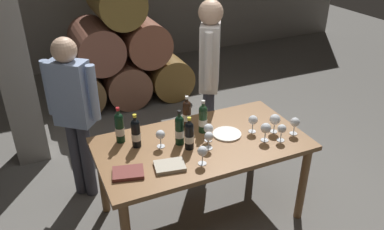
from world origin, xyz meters
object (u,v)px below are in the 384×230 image
(wine_bottle_2, at_px, (187,113))
(wine_glass_6, at_px, (202,152))
(dining_table, at_px, (202,151))
(wine_glass_4, at_px, (253,120))
(wine_glass_5, at_px, (282,129))
(tasting_notebook, at_px, (128,173))
(wine_glass_3, at_px, (266,129))
(wine_glass_2, at_px, (209,129))
(wine_bottle_0, at_px, (189,135))
(taster_seated_left, at_px, (74,108))
(wine_glass_1, at_px, (275,120))
(serving_plate, at_px, (227,134))
(leather_ledger, at_px, (170,166))
(wine_glass_8, at_px, (295,123))
(sommelier_presenting, at_px, (209,70))
(wine_bottle_1, at_px, (180,130))
(wine_glass_7, at_px, (209,137))
(wine_bottle_4, at_px, (120,127))
(wine_bottle_5, at_px, (136,133))
(wine_glass_0, at_px, (160,135))
(wine_bottle_3, at_px, (203,118))

(wine_bottle_2, xyz_separation_m, wine_glass_6, (-0.12, -0.56, -0.02))
(dining_table, xyz_separation_m, wine_glass_4, (0.46, -0.03, 0.20))
(wine_glass_5, height_order, tasting_notebook, wine_glass_5)
(wine_glass_3, height_order, wine_glass_5, wine_glass_3)
(wine_glass_2, bearing_deg, wine_glass_3, -23.97)
(wine_bottle_0, xyz_separation_m, wine_glass_4, (0.59, 0.01, -0.01))
(wine_bottle_2, xyz_separation_m, taster_seated_left, (-0.88, 0.43, 0.04))
(wine_glass_1, relative_size, taster_seated_left, 0.11)
(serving_plate, bearing_deg, taster_seated_left, 147.95)
(wine_bottle_2, relative_size, leather_ledger, 1.30)
(wine_bottle_2, distance_m, wine_glass_1, 0.74)
(dining_table, xyz_separation_m, leather_ledger, (-0.37, -0.22, 0.11))
(wine_glass_8, bearing_deg, wine_glass_5, -165.31)
(wine_glass_1, distance_m, tasting_notebook, 1.30)
(taster_seated_left, bearing_deg, dining_table, -39.18)
(wine_glass_3, distance_m, tasting_notebook, 1.15)
(sommelier_presenting, bearing_deg, tasting_notebook, -139.96)
(wine_bottle_2, xyz_separation_m, serving_plate, (0.25, -0.27, -0.12))
(wine_glass_5, distance_m, tasting_notebook, 1.26)
(wine_bottle_0, xyz_separation_m, leather_ledger, (-0.24, -0.18, -0.11))
(wine_glass_3, xyz_separation_m, wine_glass_5, (0.12, -0.05, -0.01))
(serving_plate, xyz_separation_m, sommelier_presenting, (0.19, 0.73, 0.28))
(wine_glass_8, bearing_deg, wine_bottle_0, 169.92)
(wine_glass_4, relative_size, taster_seated_left, 0.10)
(wine_bottle_1, distance_m, serving_plate, 0.43)
(wine_glass_5, bearing_deg, wine_bottle_0, 164.61)
(wine_bottle_2, xyz_separation_m, wine_glass_7, (0.02, -0.39, -0.02))
(wine_bottle_1, height_order, wine_bottle_4, wine_bottle_4)
(wine_bottle_2, xyz_separation_m, sommelier_presenting, (0.44, 0.46, 0.16))
(leather_ledger, distance_m, taster_seated_left, 1.08)
(dining_table, relative_size, wine_bottle_1, 5.69)
(dining_table, xyz_separation_m, wine_glass_5, (0.59, -0.24, 0.20))
(wine_bottle_5, bearing_deg, tasting_notebook, -116.53)
(wine_bottle_5, height_order, leather_ledger, wine_bottle_5)
(wine_glass_4, height_order, wine_glass_5, wine_glass_4)
(wine_glass_0, xyz_separation_m, wine_glass_1, (0.95, -0.17, 0.01))
(tasting_notebook, bearing_deg, wine_glass_6, 3.59)
(wine_glass_6, xyz_separation_m, taster_seated_left, (-0.76, 0.99, 0.06))
(wine_bottle_1, distance_m, taster_seated_left, 0.97)
(leather_ledger, height_order, serving_plate, leather_ledger)
(dining_table, bearing_deg, wine_glass_3, -21.53)
(wine_glass_0, bearing_deg, wine_bottle_3, 10.25)
(dining_table, distance_m, wine_bottle_4, 0.70)
(wine_bottle_5, height_order, wine_glass_6, wine_bottle_5)
(wine_bottle_1, distance_m, tasting_notebook, 0.55)
(taster_seated_left, bearing_deg, wine_glass_7, -42.81)
(wine_glass_6, bearing_deg, sommelier_presenting, 61.23)
(wine_bottle_2, height_order, wine_bottle_4, wine_bottle_4)
(wine_glass_2, distance_m, serving_plate, 0.21)
(wine_glass_4, bearing_deg, wine_bottle_5, 169.13)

